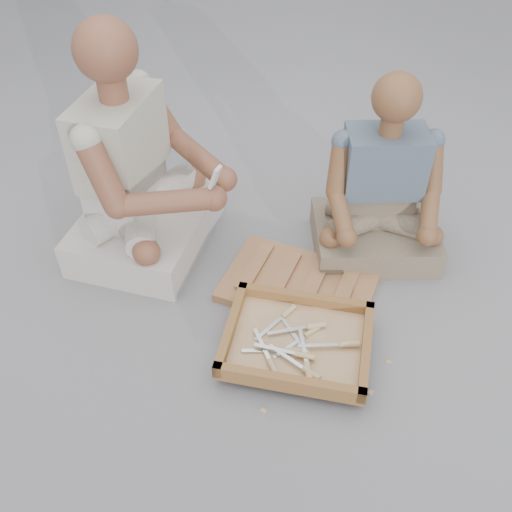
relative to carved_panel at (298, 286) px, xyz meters
The scene contains 24 objects.
ground 0.27m from the carved_panel, 96.36° to the right, with size 60.00×60.00×0.00m, color gray.
carved_panel is the anchor object (origin of this frame).
tool_tray 0.33m from the carved_panel, 67.71° to the right, with size 0.61×0.54×0.07m.
chisel_0 0.45m from the carved_panel, 63.00° to the right, with size 0.13×0.20×0.02m.
chisel_1 0.36m from the carved_panel, 64.10° to the right, with size 0.19×0.15×0.02m.
chisel_2 0.47m from the carved_panel, 63.65° to the right, with size 0.22×0.07×0.02m.
chisel_3 0.39m from the carved_panel, 41.93° to the right, with size 0.20×0.12×0.02m.
chisel_4 0.38m from the carved_panel, 72.89° to the right, with size 0.20×0.11×0.02m.
chisel_5 0.27m from the carved_panel, 57.71° to the right, with size 0.18×0.15×0.02m.
chisel_6 0.45m from the carved_panel, 79.35° to the right, with size 0.17×0.16×0.02m.
chisel_7 0.40m from the carved_panel, 66.78° to the right, with size 0.22×0.06×0.02m.
chisel_8 0.30m from the carved_panel, 60.41° to the right, with size 0.11×0.21×0.02m.
chisel_9 0.22m from the carved_panel, 81.35° to the right, with size 0.08×0.22×0.02m.
wood_chip_0 0.19m from the carved_panel, ahead, with size 0.02×0.01×0.00m, color #D9AA80.
wood_chip_1 0.37m from the carved_panel, 49.93° to the right, with size 0.02×0.01×0.00m, color #D9AA80.
wood_chip_2 0.17m from the carved_panel, 141.33° to the right, with size 0.02×0.01×0.00m, color #D9AA80.
wood_chip_3 0.48m from the carved_panel, 23.50° to the right, with size 0.02×0.01×0.00m, color #D9AA80.
wood_chip_4 0.59m from the carved_panel, 77.98° to the right, with size 0.02×0.01×0.00m, color #D9AA80.
wood_chip_5 0.39m from the carved_panel, 106.59° to the right, with size 0.02×0.01×0.00m, color #D9AA80.
wood_chip_6 0.55m from the carved_panel, 39.02° to the right, with size 0.02×0.01×0.00m, color #D9AA80.
wood_chip_7 0.24m from the carved_panel, ahead, with size 0.02×0.01×0.00m, color #D9AA80.
craftsman 0.79m from the carved_panel, behind, with size 0.72×0.72×0.99m.
companion 0.50m from the carved_panel, 64.32° to the left, with size 0.65×0.60×0.81m.
mobile_phone 0.57m from the carved_panel, behind, with size 0.05×0.04×0.10m.
Camera 1 is at (0.60, -1.27, 1.71)m, focal length 40.00 mm.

